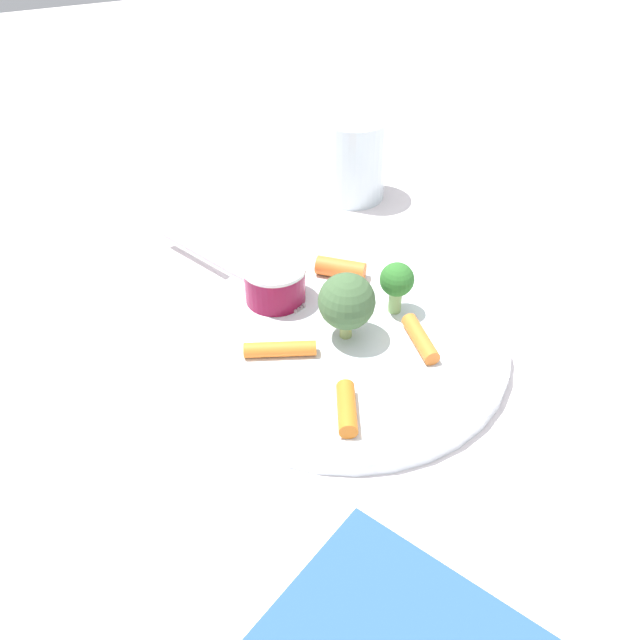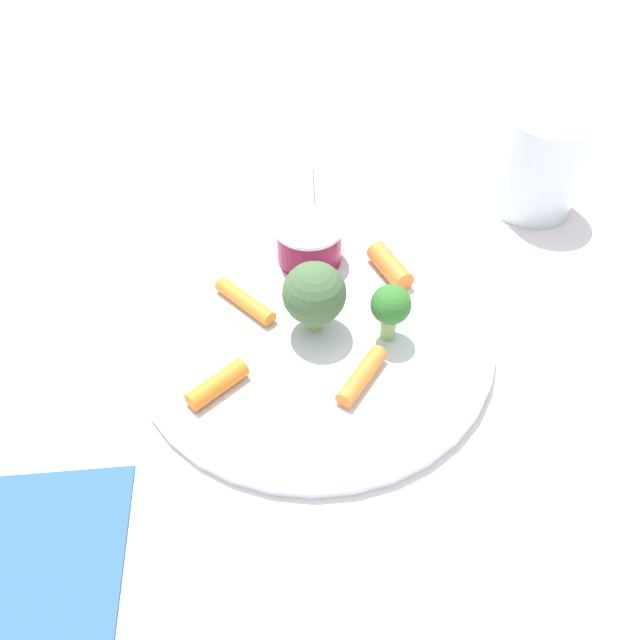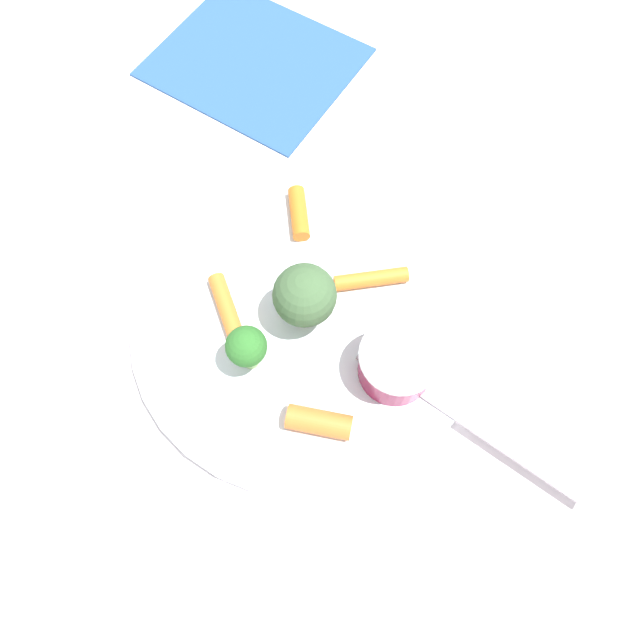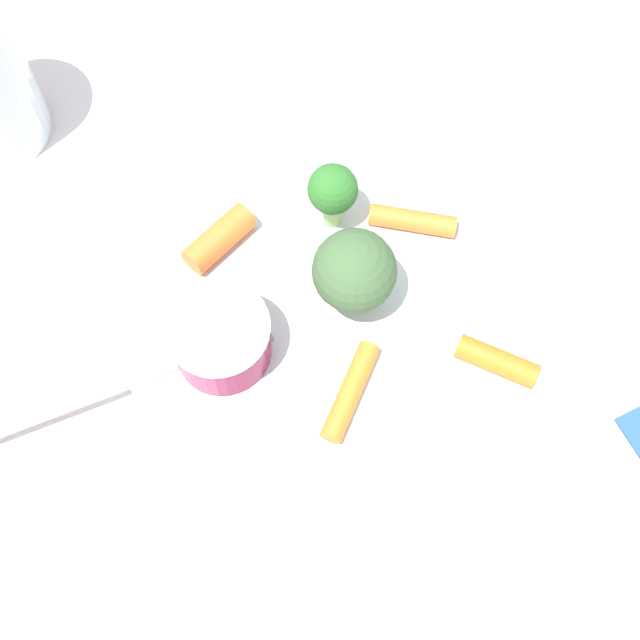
{
  "view_description": "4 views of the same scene",
  "coord_description": "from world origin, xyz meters",
  "px_view_note": "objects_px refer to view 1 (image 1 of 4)",
  "views": [
    {
      "loc": [
        -0.36,
        0.18,
        0.36
      ],
      "look_at": [
        0.01,
        0.02,
        0.02
      ],
      "focal_mm": 36.92,
      "sensor_mm": 36.0,
      "label": 1
    },
    {
      "loc": [
        -0.29,
        -0.13,
        0.35
      ],
      "look_at": [
        -0.0,
        -0.01,
        0.03
      ],
      "focal_mm": 36.08,
      "sensor_mm": 36.0,
      "label": 2
    },
    {
      "loc": [
        0.16,
        -0.08,
        0.41
      ],
      "look_at": [
        0.02,
        0.0,
        0.03
      ],
      "focal_mm": 32.52,
      "sensor_mm": 36.0,
      "label": 3
    },
    {
      "loc": [
        0.01,
        0.2,
        0.43
      ],
      "look_at": [
        0.02,
        0.02,
        0.03
      ],
      "focal_mm": 46.21,
      "sensor_mm": 36.0,
      "label": 4
    }
  ],
  "objects_px": {
    "sauce_cup": "(275,283)",
    "broccoli_floret_1": "(397,282)",
    "fork": "(231,270)",
    "broccoli_floret_0": "(342,301)",
    "drinking_glass": "(353,159)",
    "plate": "(345,341)",
    "carrot_stick_0": "(341,268)",
    "carrot_stick_3": "(420,339)",
    "carrot_stick_2": "(282,352)",
    "carrot_stick_1": "(347,408)"
  },
  "relations": [
    {
      "from": "carrot_stick_1",
      "to": "broccoli_floret_0",
      "type": "bearing_deg",
      "value": -23.04
    },
    {
      "from": "carrot_stick_0",
      "to": "fork",
      "type": "distance_m",
      "value": 0.1
    },
    {
      "from": "carrot_stick_0",
      "to": "broccoli_floret_0",
      "type": "bearing_deg",
      "value": 155.05
    },
    {
      "from": "carrot_stick_1",
      "to": "carrot_stick_2",
      "type": "distance_m",
      "value": 0.08
    },
    {
      "from": "sauce_cup",
      "to": "broccoli_floret_0",
      "type": "relative_size",
      "value": 0.95
    },
    {
      "from": "carrot_stick_0",
      "to": "carrot_stick_3",
      "type": "xyz_separation_m",
      "value": [
        -0.11,
        -0.02,
        -0.0
      ]
    },
    {
      "from": "broccoli_floret_0",
      "to": "fork",
      "type": "bearing_deg",
      "value": 23.68
    },
    {
      "from": "broccoli_floret_0",
      "to": "fork",
      "type": "relative_size",
      "value": 0.34
    },
    {
      "from": "carrot_stick_2",
      "to": "fork",
      "type": "relative_size",
      "value": 0.33
    },
    {
      "from": "broccoli_floret_0",
      "to": "drinking_glass",
      "type": "bearing_deg",
      "value": -28.11
    },
    {
      "from": "broccoli_floret_0",
      "to": "broccoli_floret_1",
      "type": "distance_m",
      "value": 0.06
    },
    {
      "from": "plate",
      "to": "sauce_cup",
      "type": "xyz_separation_m",
      "value": [
        0.07,
        0.03,
        0.02
      ]
    },
    {
      "from": "carrot_stick_2",
      "to": "fork",
      "type": "xyz_separation_m",
      "value": [
        0.13,
        0.0,
        -0.0
      ]
    },
    {
      "from": "fork",
      "to": "broccoli_floret_0",
      "type": "bearing_deg",
      "value": -156.32
    },
    {
      "from": "sauce_cup",
      "to": "carrot_stick_1",
      "type": "bearing_deg",
      "value": 178.81
    },
    {
      "from": "drinking_glass",
      "to": "carrot_stick_1",
      "type": "bearing_deg",
      "value": 153.17
    },
    {
      "from": "fork",
      "to": "drinking_glass",
      "type": "bearing_deg",
      "value": -59.2
    },
    {
      "from": "plate",
      "to": "broccoli_floret_0",
      "type": "bearing_deg",
      "value": 59.67
    },
    {
      "from": "plate",
      "to": "fork",
      "type": "distance_m",
      "value": 0.14
    },
    {
      "from": "broccoli_floret_1",
      "to": "carrot_stick_1",
      "type": "height_order",
      "value": "broccoli_floret_1"
    },
    {
      "from": "carrot_stick_0",
      "to": "carrot_stick_3",
      "type": "bearing_deg",
      "value": -171.21
    },
    {
      "from": "broccoli_floret_1",
      "to": "carrot_stick_1",
      "type": "xyz_separation_m",
      "value": [
        -0.09,
        0.09,
        -0.02
      ]
    },
    {
      "from": "plate",
      "to": "fork",
      "type": "xyz_separation_m",
      "value": [
        0.12,
        0.06,
        0.01
      ]
    },
    {
      "from": "carrot_stick_3",
      "to": "broccoli_floret_1",
      "type": "bearing_deg",
      "value": -3.52
    },
    {
      "from": "carrot_stick_3",
      "to": "drinking_glass",
      "type": "height_order",
      "value": "drinking_glass"
    },
    {
      "from": "carrot_stick_2",
      "to": "carrot_stick_3",
      "type": "distance_m",
      "value": 0.11
    },
    {
      "from": "plate",
      "to": "carrot_stick_3",
      "type": "relative_size",
      "value": 5.21
    },
    {
      "from": "sauce_cup",
      "to": "drinking_glass",
      "type": "distance_m",
      "value": 0.22
    },
    {
      "from": "plate",
      "to": "carrot_stick_0",
      "type": "bearing_deg",
      "value": -22.55
    },
    {
      "from": "broccoli_floret_1",
      "to": "plate",
      "type": "bearing_deg",
      "value": 103.83
    },
    {
      "from": "carrot_stick_1",
      "to": "drinking_glass",
      "type": "height_order",
      "value": "drinking_glass"
    },
    {
      "from": "carrot_stick_0",
      "to": "carrot_stick_1",
      "type": "height_order",
      "value": "carrot_stick_0"
    },
    {
      "from": "plate",
      "to": "carrot_stick_1",
      "type": "xyz_separation_m",
      "value": [
        -0.08,
        0.04,
        0.01
      ]
    },
    {
      "from": "broccoli_floret_0",
      "to": "drinking_glass",
      "type": "height_order",
      "value": "drinking_glass"
    },
    {
      "from": "sauce_cup",
      "to": "carrot_stick_1",
      "type": "distance_m",
      "value": 0.15
    },
    {
      "from": "carrot_stick_1",
      "to": "carrot_stick_2",
      "type": "height_order",
      "value": "carrot_stick_1"
    },
    {
      "from": "carrot_stick_0",
      "to": "drinking_glass",
      "type": "xyz_separation_m",
      "value": [
        0.15,
        -0.09,
        0.02
      ]
    },
    {
      "from": "carrot_stick_2",
      "to": "broccoli_floret_0",
      "type": "bearing_deg",
      "value": -83.98
    },
    {
      "from": "sauce_cup",
      "to": "broccoli_floret_0",
      "type": "distance_m",
      "value": 0.08
    },
    {
      "from": "sauce_cup",
      "to": "fork",
      "type": "xyz_separation_m",
      "value": [
        0.05,
        0.02,
        -0.02
      ]
    },
    {
      "from": "sauce_cup",
      "to": "fork",
      "type": "distance_m",
      "value": 0.06
    },
    {
      "from": "carrot_stick_3",
      "to": "broccoli_floret_0",
      "type": "bearing_deg",
      "value": 55.54
    },
    {
      "from": "sauce_cup",
      "to": "carrot_stick_2",
      "type": "height_order",
      "value": "sauce_cup"
    },
    {
      "from": "plate",
      "to": "drinking_glass",
      "type": "height_order",
      "value": "drinking_glass"
    },
    {
      "from": "plate",
      "to": "carrot_stick_2",
      "type": "height_order",
      "value": "carrot_stick_2"
    },
    {
      "from": "broccoli_floret_0",
      "to": "carrot_stick_1",
      "type": "bearing_deg",
      "value": 156.96
    },
    {
      "from": "broccoli_floret_1",
      "to": "drinking_glass",
      "type": "distance_m",
      "value": 0.22
    },
    {
      "from": "broccoli_floret_0",
      "to": "drinking_glass",
      "type": "xyz_separation_m",
      "value": [
        0.23,
        -0.12,
        -0.0
      ]
    },
    {
      "from": "carrot_stick_2",
      "to": "carrot_stick_3",
      "type": "xyz_separation_m",
      "value": [
        -0.03,
        -0.11,
        0.0
      ]
    },
    {
      "from": "sauce_cup",
      "to": "broccoli_floret_1",
      "type": "xyz_separation_m",
      "value": [
        -0.06,
        -0.09,
        0.01
      ]
    }
  ]
}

